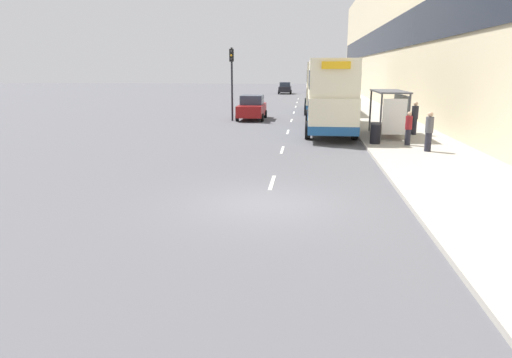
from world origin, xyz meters
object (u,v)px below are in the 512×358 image
pedestrian_at_shelter (396,118)px  car_2 (313,87)px  car_0 (285,88)px  pedestrian_2 (408,128)px  pedestrian_4 (393,113)px  pedestrian_1 (415,118)px  bus_shelter (393,105)px  traffic_light_far_kerb (232,72)px  double_decker_bus_near (329,94)px  litter_bin (376,133)px  pedestrian_3 (429,131)px  car_1 (252,108)px  double_decker_bus_ahead (321,86)px

pedestrian_at_shelter → car_2: bearing=94.5°
car_0 → car_2: bearing=-123.7°
pedestrian_2 → pedestrian_4: pedestrian_2 is taller
pedestrian_at_shelter → pedestrian_1: 1.09m
bus_shelter → traffic_light_far_kerb: traffic_light_far_kerb is taller
pedestrian_4 → traffic_light_far_kerb: traffic_light_far_kerb is taller
traffic_light_far_kerb → car_0: bearing=87.0°
double_decker_bus_near → pedestrian_2: bearing=-58.7°
litter_bin → traffic_light_far_kerb: size_ratio=0.20×
bus_shelter → pedestrian_3: bearing=-79.8°
double_decker_bus_near → pedestrian_at_shelter: 4.26m
pedestrian_4 → litter_bin: bearing=-106.1°
car_2 → pedestrian_2: 56.98m
double_decker_bus_near → traffic_light_far_kerb: bearing=143.1°
pedestrian_4 → pedestrian_1: bearing=-84.1°
car_2 → pedestrian_1: size_ratio=2.36×
car_1 → car_2: car_1 is taller
car_1 → litter_bin: (7.60, -11.86, -0.23)m
bus_shelter → traffic_light_far_kerb: (-10.17, 8.17, 1.66)m
car_0 → car_2: 8.03m
double_decker_bus_ahead → car_2: (-0.21, 37.58, -1.43)m
pedestrian_1 → pedestrian_3: pedestrian_1 is taller
bus_shelter → double_decker_bus_ahead: size_ratio=0.38×
pedestrian_at_shelter → pedestrian_3: (0.30, -6.17, 0.03)m
double_decker_bus_near → pedestrian_at_shelter: double_decker_bus_near is taller
pedestrian_4 → double_decker_bus_ahead: bearing=111.4°
pedestrian_4 → traffic_light_far_kerb: 11.86m
car_0 → car_1: size_ratio=0.94×
pedestrian_at_shelter → litter_bin: pedestrian_at_shelter is taller
bus_shelter → litter_bin: (-1.22, -2.57, -1.21)m
bus_shelter → pedestrian_2: bus_shelter is taller
pedestrian_2 → traffic_light_far_kerb: size_ratio=0.31×
pedestrian_1 → traffic_light_far_kerb: size_ratio=0.35×
car_2 → bus_shelter: bearing=-86.1°
pedestrian_1 → pedestrian_4: (-0.43, 4.11, -0.13)m
pedestrian_4 → double_decker_bus_near: bearing=-154.0°
litter_bin → pedestrian_2: bearing=-11.3°
double_decker_bus_ahead → car_0: double_decker_bus_ahead is taller
double_decker_bus_near → traffic_light_far_kerb: traffic_light_far_kerb is taller
pedestrian_2 → car_2: bearing=94.0°
bus_shelter → pedestrian_1: 1.90m
car_1 → car_0: bearing=-91.1°
double_decker_bus_ahead → car_1: 9.03m
car_2 → pedestrian_2: size_ratio=2.68×
double_decker_bus_near → pedestrian_2: 7.01m
double_decker_bus_near → pedestrian_1: double_decker_bus_near is taller
double_decker_bus_near → pedestrian_3: (4.12, -7.57, -1.23)m
litter_bin → traffic_light_far_kerb: 14.28m
bus_shelter → car_1: 12.85m
bus_shelter → pedestrian_1: (1.42, 0.99, -0.79)m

